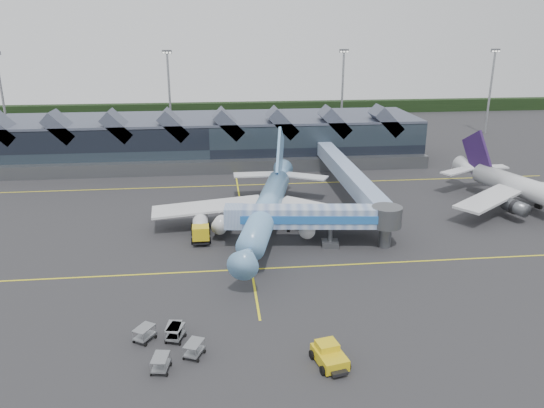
{
  "coord_description": "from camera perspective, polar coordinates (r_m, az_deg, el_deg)",
  "views": [
    {
      "loc": [
        -3.92,
        -66.85,
        28.48
      ],
      "look_at": [
        3.62,
        1.84,
        5.0
      ],
      "focal_mm": 35.0,
      "sensor_mm": 36.0,
      "label": 1
    }
  ],
  "objects": [
    {
      "name": "taxi_stripes",
      "position": [
        82.05,
        -3.14,
        -1.57
      ],
      "size": [
        120.0,
        60.0,
        0.01
      ],
      "color": "yellow",
      "rests_on": "ground"
    },
    {
      "name": "fuel_truck",
      "position": [
        75.51,
        -7.71,
        -2.18
      ],
      "size": [
        2.86,
        9.11,
        3.04
      ],
      "rotation": [
        0.0,
        0.0,
        0.03
      ],
      "color": "black",
      "rests_on": "ground"
    },
    {
      "name": "baggage_carts",
      "position": [
        51.27,
        -10.93,
        -14.29
      ],
      "size": [
        6.89,
        7.19,
        1.43
      ],
      "rotation": [
        0.0,
        0.0,
        -0.4
      ],
      "color": "gray",
      "rests_on": "ground"
    },
    {
      "name": "pushback_tug",
      "position": [
        48.79,
        6.19,
        -15.9
      ],
      "size": [
        3.26,
        4.45,
        1.82
      ],
      "rotation": [
        0.0,
        0.0,
        0.21
      ],
      "color": "gold",
      "rests_on": "ground"
    },
    {
      "name": "terminal",
      "position": [
        116.62,
        -6.75,
        6.96
      ],
      "size": [
        90.0,
        22.25,
        12.52
      ],
      "color": "black",
      "rests_on": "ground"
    },
    {
      "name": "jet_bridge",
      "position": [
        70.66,
        5.58,
        -1.51
      ],
      "size": [
        23.54,
        5.92,
        5.78
      ],
      "rotation": [
        0.0,
        0.0,
        -0.11
      ],
      "color": "#718BBD",
      "rests_on": "ground"
    },
    {
      "name": "ground",
      "position": [
        72.77,
        -2.68,
        -4.3
      ],
      "size": [
        260.0,
        260.0,
        0.0
      ],
      "primitive_type": "plane",
      "color": "#2C2B2E",
      "rests_on": "ground"
    },
    {
      "name": "main_airliner",
      "position": [
        76.27,
        -0.4,
        -0.13
      ],
      "size": [
        33.83,
        39.59,
        12.85
      ],
      "rotation": [
        0.0,
        0.0,
        -0.24
      ],
      "color": "#659ACE",
      "rests_on": "ground"
    },
    {
      "name": "regional_jet",
      "position": [
        93.7,
        25.81,
        1.44
      ],
      "size": [
        28.98,
        32.36,
        11.28
      ],
      "rotation": [
        0.0,
        0.0,
        0.28
      ],
      "color": "silver",
      "rests_on": "ground"
    },
    {
      "name": "tree_line_far",
      "position": [
        178.86,
        -5.02,
        10.18
      ],
      "size": [
        260.0,
        4.0,
        4.0
      ],
      "primitive_type": "cube",
      "color": "black",
      "rests_on": "ground"
    },
    {
      "name": "light_masts",
      "position": [
        132.98,
        4.68,
        11.8
      ],
      "size": [
        132.4,
        42.56,
        22.45
      ],
      "color": "gray",
      "rests_on": "ground"
    }
  ]
}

